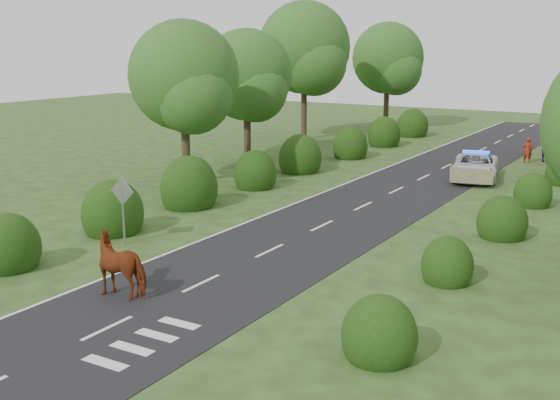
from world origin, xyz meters
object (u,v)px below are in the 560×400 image
Objects in this scene: cow at (124,269)px; pedestrian_red at (527,150)px; police_van at (475,166)px; pedestrian_purple at (547,147)px; road_sign at (123,200)px.

pedestrian_red is (5.19, 29.64, 0.01)m from cow.
pedestrian_purple reaches higher than police_van.
police_van is 6.97m from pedestrian_red.
cow is 0.40× the size of police_van.
cow is at bearing -46.85° from road_sign.
pedestrian_purple is (0.93, 0.97, 0.13)m from pedestrian_red.
road_sign reaches higher than police_van.
cow is 31.22m from pedestrian_purple.
pedestrian_red is 0.85× the size of pedestrian_purple.
road_sign reaches higher than pedestrian_purple.
road_sign reaches higher than cow.
police_van is 2.98× the size of pedestrian_purple.
cow is (3.59, -3.83, -0.88)m from road_sign.
police_van is at bearing 69.24° from pedestrian_red.
pedestrian_red is (8.78, 25.81, -0.87)m from road_sign.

